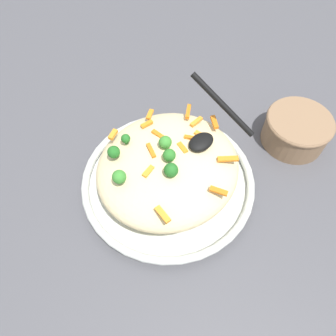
{
  "coord_description": "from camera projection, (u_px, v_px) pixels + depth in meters",
  "views": [
    {
      "loc": [
        -0.24,
        -0.27,
        0.62
      ],
      "look_at": [
        0.0,
        0.0,
        0.07
      ],
      "focal_mm": 33.9,
      "sensor_mm": 36.0,
      "label": 1
    }
  ],
  "objects": [
    {
      "name": "ground_plane",
      "position": [
        168.0,
        186.0,
        0.72
      ],
      "size": [
        2.4,
        2.4,
        0.0
      ],
      "primitive_type": "plane",
      "color": "#4C4C51"
    },
    {
      "name": "serving_bowl",
      "position": [
        168.0,
        181.0,
        0.7
      ],
      "size": [
        0.38,
        0.38,
        0.04
      ],
      "color": "silver",
      "rests_on": "ground_plane"
    },
    {
      "name": "pasta_mound",
      "position": [
        168.0,
        167.0,
        0.65
      ],
      "size": [
        0.3,
        0.28,
        0.09
      ],
      "primitive_type": "ellipsoid",
      "color": "beige",
      "rests_on": "serving_bowl"
    },
    {
      "name": "carrot_piece_0",
      "position": [
        113.0,
        135.0,
        0.65
      ],
      "size": [
        0.03,
        0.02,
        0.01
      ],
      "primitive_type": "cube",
      "rotation": [
        0.0,
        0.0,
        3.59
      ],
      "color": "orange",
      "rests_on": "pasta_mound"
    },
    {
      "name": "carrot_piece_1",
      "position": [
        216.0,
        123.0,
        0.67
      ],
      "size": [
        0.03,
        0.03,
        0.01
      ],
      "primitive_type": "cube",
      "rotation": [
        0.0,
        0.0,
        1.01
      ],
      "color": "orange",
      "rests_on": "pasta_mound"
    },
    {
      "name": "carrot_piece_2",
      "position": [
        228.0,
        159.0,
        0.62
      ],
      "size": [
        0.04,
        0.03,
        0.01
      ],
      "primitive_type": "cube",
      "rotation": [
        0.0,
        0.0,
        5.61
      ],
      "color": "orange",
      "rests_on": "pasta_mound"
    },
    {
      "name": "carrot_piece_3",
      "position": [
        148.0,
        171.0,
        0.6
      ],
      "size": [
        0.03,
        0.02,
        0.01
      ],
      "primitive_type": "cube",
      "rotation": [
        0.0,
        0.0,
        0.23
      ],
      "color": "orange",
      "rests_on": "pasta_mound"
    },
    {
      "name": "carrot_piece_4",
      "position": [
        151.0,
        150.0,
        0.62
      ],
      "size": [
        0.02,
        0.04,
        0.01
      ],
      "primitive_type": "cube",
      "rotation": [
        0.0,
        0.0,
        1.24
      ],
      "color": "orange",
      "rests_on": "pasta_mound"
    },
    {
      "name": "carrot_piece_5",
      "position": [
        191.0,
        138.0,
        0.64
      ],
      "size": [
        0.02,
        0.03,
        0.01
      ],
      "primitive_type": "cube",
      "rotation": [
        0.0,
        0.0,
        5.35
      ],
      "color": "orange",
      "rests_on": "pasta_mound"
    },
    {
      "name": "carrot_piece_6",
      "position": [
        196.0,
        122.0,
        0.67
      ],
      "size": [
        0.03,
        0.01,
        0.01
      ],
      "primitive_type": "cube",
      "rotation": [
        0.0,
        0.0,
        0.06
      ],
      "color": "orange",
      "rests_on": "pasta_mound"
    },
    {
      "name": "carrot_piece_7",
      "position": [
        150.0,
        114.0,
        0.68
      ],
      "size": [
        0.03,
        0.02,
        0.01
      ],
      "primitive_type": "cube",
      "rotation": [
        0.0,
        0.0,
        3.7
      ],
      "color": "orange",
      "rests_on": "pasta_mound"
    },
    {
      "name": "carrot_piece_8",
      "position": [
        147.0,
        124.0,
        0.67
      ],
      "size": [
        0.03,
        0.01,
        0.01
      ],
      "primitive_type": "cube",
      "rotation": [
        0.0,
        0.0,
        3.03
      ],
      "color": "orange",
      "rests_on": "pasta_mound"
    },
    {
      "name": "carrot_piece_9",
      "position": [
        182.0,
        148.0,
        0.62
      ],
      "size": [
        0.01,
        0.03,
        0.01
      ],
      "primitive_type": "cube",
      "rotation": [
        0.0,
        0.0,
        4.54
      ],
      "color": "orange",
      "rests_on": "pasta_mound"
    },
    {
      "name": "carrot_piece_10",
      "position": [
        200.0,
        135.0,
        0.65
      ],
      "size": [
        0.01,
        0.03,
        0.01
      ],
      "primitive_type": "cube",
      "rotation": [
        0.0,
        0.0,
        4.92
      ],
      "color": "orange",
      "rests_on": "pasta_mound"
    },
    {
      "name": "carrot_piece_11",
      "position": [
        163.0,
        214.0,
        0.55
      ],
      "size": [
        0.01,
        0.04,
        0.01
      ],
      "primitive_type": "cube",
      "rotation": [
        0.0,
        0.0,
        1.49
      ],
      "color": "orange",
      "rests_on": "pasta_mound"
    },
    {
      "name": "carrot_piece_12",
      "position": [
        159.0,
        135.0,
        0.65
      ],
      "size": [
        0.01,
        0.03,
        0.01
      ],
      "primitive_type": "cube",
      "rotation": [
        0.0,
        0.0,
        1.7
      ],
      "color": "orange",
      "rests_on": "pasta_mound"
    },
    {
      "name": "carrot_piece_13",
      "position": [
        219.0,
        191.0,
        0.58
      ],
      "size": [
        0.02,
        0.03,
        0.01
      ],
      "primitive_type": "cube",
      "rotation": [
        0.0,
        0.0,
        2.03
      ],
      "color": "orange",
      "rests_on": "pasta_mound"
    },
    {
      "name": "carrot_piece_14",
      "position": [
        188.0,
        112.0,
        0.68
      ],
      "size": [
        0.03,
        0.03,
        0.01
      ],
      "primitive_type": "cube",
      "rotation": [
        0.0,
        0.0,
        3.83
      ],
      "color": "orange",
      "rests_on": "pasta_mound"
    },
    {
      "name": "broccoli_floret_0",
      "position": [
        169.0,
        155.0,
        0.6
      ],
      "size": [
        0.02,
        0.02,
        0.03
      ],
      "color": "#296820",
      "rests_on": "pasta_mound"
    },
    {
      "name": "broccoli_floret_1",
      "position": [
        119.0,
        177.0,
        0.58
      ],
      "size": [
        0.03,
        0.03,
        0.03
      ],
      "color": "#377928",
      "rests_on": "pasta_mound"
    },
    {
      "name": "broccoli_floret_2",
      "position": [
        114.0,
        152.0,
        0.61
      ],
      "size": [
        0.02,
        0.02,
        0.03
      ],
      "color": "#205B1C",
      "rests_on": "pasta_mound"
    },
    {
      "name": "broccoli_floret_3",
      "position": [
        126.0,
        139.0,
        0.63
      ],
      "size": [
        0.02,
        0.02,
        0.02
      ],
      "color": "#205B1C",
      "rests_on": "pasta_mound"
    },
    {
      "name": "broccoli_floret_4",
      "position": [
        165.0,
        142.0,
        0.62
      ],
      "size": [
        0.03,
        0.03,
        0.03
      ],
      "color": "#377928",
      "rests_on": "pasta_mound"
    },
    {
      "name": "broccoli_floret_5",
      "position": [
        171.0,
        170.0,
        0.58
      ],
      "size": [
        0.03,
        0.03,
        0.03
      ],
      "color": "#205B1C",
      "rests_on": "pasta_mound"
    },
    {
      "name": "serving_spoon",
      "position": [
        209.0,
        128.0,
        0.63
      ],
      "size": [
        0.12,
        0.15,
        0.1
      ],
      "color": "black",
      "rests_on": "pasta_mound"
    },
    {
      "name": "companion_bowl",
      "position": [
        297.0,
        129.0,
        0.76
      ],
      "size": [
        0.16,
        0.16,
        0.08
      ],
      "color": "#8C6B4C",
      "rests_on": "ground_plane"
    }
  ]
}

